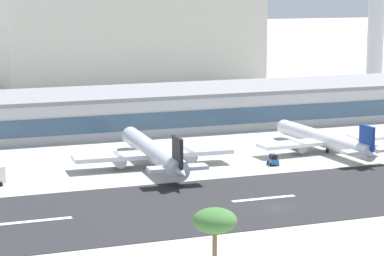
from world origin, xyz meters
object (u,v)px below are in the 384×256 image
(terminal_building, at_px, (174,107))
(service_baggage_tug_0, at_px, (273,160))
(control_tower, at_px, (377,9))
(airliner_navy_tail_gate_1, at_px, (327,141))
(airliner_black_tail_gate_0, at_px, (155,153))
(distant_hotel_block, at_px, (130,26))
(palm_tree_1, at_px, (215,222))

(terminal_building, distance_m, service_baggage_tug_0, 52.43)
(control_tower, distance_m, airliner_navy_tail_gate_1, 121.22)
(terminal_building, height_order, service_baggage_tug_0, terminal_building)
(airliner_navy_tail_gate_1, bearing_deg, airliner_black_tail_gate_0, 88.51)
(terminal_building, distance_m, airliner_black_tail_gate_0, 50.38)
(terminal_building, height_order, control_tower, control_tower)
(distant_hotel_block, xyz_separation_m, airliner_black_tail_gate_0, (-35.15, -139.74, -19.00))
(terminal_building, height_order, airliner_navy_tail_gate_1, terminal_building)
(airliner_black_tail_gate_0, distance_m, palm_tree_1, 75.87)
(terminal_building, bearing_deg, palm_tree_1, -106.85)
(terminal_building, distance_m, airliner_navy_tail_gate_1, 49.54)
(terminal_building, height_order, airliner_black_tail_gate_0, terminal_building)
(airliner_black_tail_gate_0, bearing_deg, control_tower, -47.45)
(service_baggage_tug_0, bearing_deg, airliner_navy_tail_gate_1, -58.39)
(control_tower, xyz_separation_m, airliner_black_tail_gate_0, (-113.32, -95.16, -25.59))
(airliner_navy_tail_gate_1, bearing_deg, distant_hotel_block, -0.94)
(distant_hotel_block, bearing_deg, terminal_building, -99.17)
(airliner_navy_tail_gate_1, distance_m, service_baggage_tug_0, 18.48)
(control_tower, relative_size, service_baggage_tug_0, 14.77)
(control_tower, bearing_deg, airliner_black_tail_gate_0, -139.98)
(service_baggage_tug_0, bearing_deg, palm_tree_1, 157.43)
(terminal_building, distance_m, distant_hotel_block, 96.28)
(terminal_building, xyz_separation_m, airliner_navy_tail_gate_1, (20.99, -44.82, -2.33))
(terminal_building, relative_size, control_tower, 3.85)
(airliner_navy_tail_gate_1, bearing_deg, palm_tree_1, 139.28)
(control_tower, bearing_deg, distant_hotel_block, 150.31)
(palm_tree_1, bearing_deg, control_tower, 52.50)
(service_baggage_tug_0, relative_size, palm_tree_1, 0.28)
(airliner_black_tail_gate_0, xyz_separation_m, airliner_navy_tail_gate_1, (41.03, 1.36, -0.29))
(control_tower, bearing_deg, palm_tree_1, -127.50)
(airliner_black_tail_gate_0, xyz_separation_m, service_baggage_tug_0, (24.14, -5.95, -1.94))
(control_tower, distance_m, service_baggage_tug_0, 137.60)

